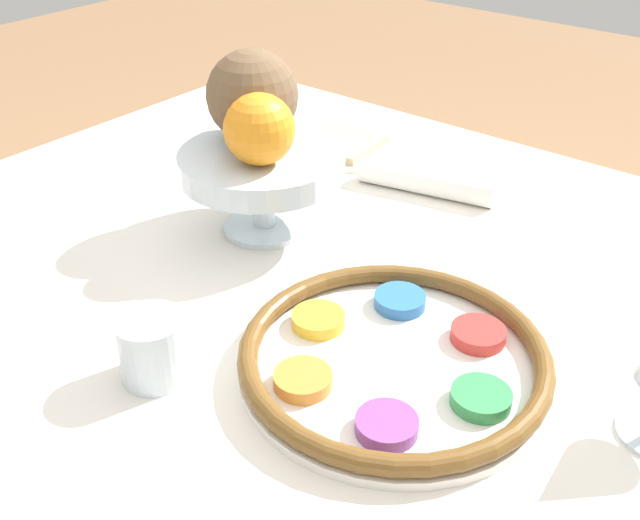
% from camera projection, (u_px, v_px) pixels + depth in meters
% --- Properties ---
extents(dining_table, '(1.17, 0.94, 0.75)m').
position_uv_depth(dining_table, '(332.00, 480.00, 1.09)').
color(dining_table, silver).
rests_on(dining_table, ground_plane).
extents(seder_plate, '(0.30, 0.30, 0.03)m').
position_uv_depth(seder_plate, '(394.00, 358.00, 0.72)').
color(seder_plate, silver).
rests_on(seder_plate, dining_table).
extents(fruit_stand, '(0.21, 0.21, 0.11)m').
position_uv_depth(fruit_stand, '(262.00, 169.00, 0.92)').
color(fruit_stand, silver).
rests_on(fruit_stand, dining_table).
extents(orange_fruit, '(0.08, 0.08, 0.08)m').
position_uv_depth(orange_fruit, '(259.00, 129.00, 0.86)').
color(orange_fruit, orange).
rests_on(orange_fruit, fruit_stand).
extents(coconut, '(0.11, 0.11, 0.11)m').
position_uv_depth(coconut, '(252.00, 96.00, 0.91)').
color(coconut, brown).
rests_on(coconut, fruit_stand).
extents(bread_plate, '(0.17, 0.17, 0.02)m').
position_uv_depth(bread_plate, '(341.00, 146.00, 1.17)').
color(bread_plate, silver).
rests_on(bread_plate, dining_table).
extents(napkin_roll, '(0.20, 0.08, 0.04)m').
position_uv_depth(napkin_roll, '(426.00, 182.00, 1.04)').
color(napkin_roll, white).
rests_on(napkin_roll, dining_table).
extents(cup_near, '(0.07, 0.07, 0.07)m').
position_uv_depth(cup_near, '(152.00, 348.00, 0.71)').
color(cup_near, silver).
rests_on(cup_near, dining_table).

